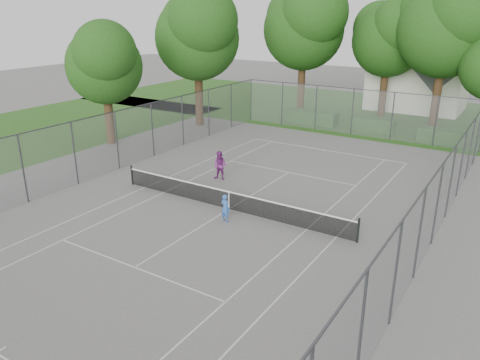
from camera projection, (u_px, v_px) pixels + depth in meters
The scene contains 16 objects.
ground at pixel (229, 209), 22.60m from camera, with size 120.00×120.00×0.00m, color #5F5D5A.
grass_far at pixel (384, 113), 43.23m from camera, with size 60.00×20.00×0.00m, color #224B15.
court_markings at pixel (229, 209), 22.60m from camera, with size 11.03×23.83×0.01m.
tennis_net at pixel (229, 200), 22.43m from camera, with size 12.87×0.10×1.10m.
perimeter_fence at pixel (229, 174), 21.98m from camera, with size 18.08×34.08×3.52m.
tree_far_left at pixel (305, 22), 40.55m from camera, with size 8.10×7.39×11.64m.
tree_far_midleft at pixel (390, 34), 39.92m from camera, with size 7.16×6.53×10.29m.
tree_far_midright at pixel (449, 21), 35.09m from camera, with size 8.31×7.59×11.94m.
tree_side_back at pixel (197, 31), 36.37m from camera, with size 7.60×6.94×10.92m.
tree_side_front at pixel (104, 60), 31.61m from camera, with size 5.94×5.42×8.53m.
hedge_left at pixel (312, 117), 39.28m from camera, with size 4.33×1.30×1.08m, color #1E4A17.
hedge_mid at pixel (373, 125), 36.76m from camera, with size 3.30×0.94×1.04m, color #1E4A17.
hedge_right at pixel (442, 136), 33.63m from camera, with size 3.33×1.22×1.00m, color #1E4A17.
house at pixel (420, 65), 43.89m from camera, with size 8.34×6.47×10.39m.
girl_player at pixel (225, 208), 21.12m from camera, with size 0.48×0.31×1.31m, color #3063B5.
woman_player at pixel (220, 166), 26.27m from camera, with size 0.80×0.62×1.65m, color #782875.
Camera 1 is at (11.53, -17.23, 9.13)m, focal length 35.00 mm.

